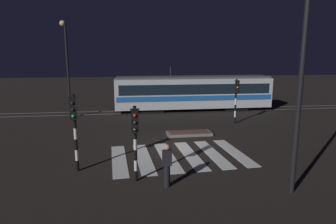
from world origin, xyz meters
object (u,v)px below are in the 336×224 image
(street_lamp_trackside_left, at_px, (67,59))
(tram, at_px, (193,92))
(traffic_light_kerb_mid_left, at_px, (135,133))
(traffic_light_corner_far_right, at_px, (236,95))
(traffic_light_corner_near_left, at_px, (74,122))
(street_lamp_near_kerb, at_px, (307,60))
(pedestrian_waiting_at_kerb, at_px, (167,165))

(street_lamp_trackside_left, xyz_separation_m, tram, (10.94, 1.77, -3.12))
(traffic_light_kerb_mid_left, xyz_separation_m, street_lamp_trackside_left, (-5.03, 13.49, 2.81))
(traffic_light_corner_far_right, distance_m, street_lamp_trackside_left, 13.75)
(traffic_light_corner_near_left, xyz_separation_m, traffic_light_kerb_mid_left, (2.54, -1.44, -0.21))
(street_lamp_trackside_left, distance_m, street_lamp_near_kerb, 18.85)
(traffic_light_corner_far_right, bearing_deg, traffic_light_corner_near_left, -142.46)
(traffic_light_corner_near_left, xyz_separation_m, pedestrian_waiting_at_kerb, (3.73, -2.04, -1.38))
(street_lamp_near_kerb, xyz_separation_m, pedestrian_waiting_at_kerb, (-4.56, 1.38, -4.00))
(street_lamp_near_kerb, xyz_separation_m, tram, (0.17, 17.24, -3.13))
(street_lamp_near_kerb, relative_size, pedestrian_waiting_at_kerb, 4.54)
(traffic_light_corner_near_left, height_order, street_lamp_near_kerb, street_lamp_near_kerb)
(street_lamp_near_kerb, bearing_deg, traffic_light_corner_far_right, 79.57)
(tram, bearing_deg, street_lamp_near_kerb, -90.58)
(traffic_light_kerb_mid_left, distance_m, street_lamp_near_kerb, 6.70)
(traffic_light_corner_near_left, height_order, tram, tram)
(street_lamp_near_kerb, height_order, tram, street_lamp_near_kerb)
(traffic_light_corner_far_right, relative_size, pedestrian_waiting_at_kerb, 1.98)
(traffic_light_corner_near_left, relative_size, traffic_light_kerb_mid_left, 1.10)
(traffic_light_corner_far_right, height_order, pedestrian_waiting_at_kerb, traffic_light_corner_far_right)
(tram, relative_size, pedestrian_waiting_at_kerb, 8.60)
(tram, bearing_deg, traffic_light_kerb_mid_left, -111.20)
(street_lamp_near_kerb, bearing_deg, tram, 89.42)
(traffic_light_corner_far_right, relative_size, street_lamp_trackside_left, 0.44)
(pedestrian_waiting_at_kerb, bearing_deg, street_lamp_trackside_left, 113.79)
(traffic_light_kerb_mid_left, bearing_deg, street_lamp_near_kerb, -19.01)
(street_lamp_trackside_left, height_order, tram, street_lamp_trackside_left)
(street_lamp_near_kerb, bearing_deg, pedestrian_waiting_at_kerb, 163.16)
(traffic_light_kerb_mid_left, height_order, street_lamp_near_kerb, street_lamp_near_kerb)
(tram, xyz_separation_m, pedestrian_waiting_at_kerb, (-4.73, -15.86, -0.87))
(traffic_light_corner_far_right, height_order, street_lamp_near_kerb, street_lamp_near_kerb)
(traffic_light_corner_far_right, xyz_separation_m, tram, (-1.93, 5.84, -0.49))
(traffic_light_corner_far_right, distance_m, tram, 6.17)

